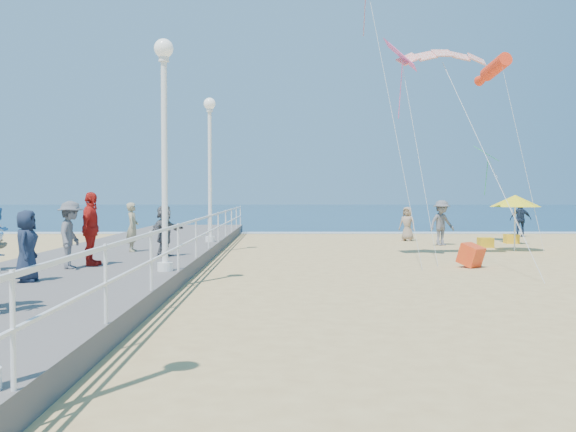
{
  "coord_description": "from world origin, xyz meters",
  "views": [
    {
      "loc": [
        -2.6,
        -14.75,
        2.19
      ],
      "look_at": [
        -2.5,
        2.0,
        1.6
      ],
      "focal_mm": 40.0,
      "sensor_mm": 36.0,
      "label": 1
    }
  ],
  "objects_px": {
    "lamp_post_far": "(210,154)",
    "lamp_post_mid": "(164,129)",
    "beach_chair_right": "(511,239)",
    "beach_walker_a": "(442,223)",
    "beach_walker_c": "(407,224)",
    "beach_chair_left": "(485,242)",
    "spectator_4": "(26,246)",
    "beach_walker_b": "(521,219)",
    "beach_umbrella": "(515,201)",
    "spectator_3": "(91,229)",
    "spectator_6": "(133,227)",
    "spectator_5": "(164,231)",
    "box_kite": "(471,257)",
    "spectator_2": "(71,235)"
  },
  "relations": [
    {
      "from": "spectator_6",
      "to": "beach_walker_b",
      "type": "relative_size",
      "value": 0.85
    },
    {
      "from": "lamp_post_far",
      "to": "spectator_4",
      "type": "relative_size",
      "value": 3.66
    },
    {
      "from": "lamp_post_far",
      "to": "spectator_2",
      "type": "relative_size",
      "value": 3.3
    },
    {
      "from": "spectator_3",
      "to": "lamp_post_mid",
      "type": "bearing_deg",
      "value": -118.6
    },
    {
      "from": "beach_walker_b",
      "to": "box_kite",
      "type": "height_order",
      "value": "beach_walker_b"
    },
    {
      "from": "spectator_5",
      "to": "spectator_4",
      "type": "bearing_deg",
      "value": -174.85
    },
    {
      "from": "beach_walker_a",
      "to": "box_kite",
      "type": "bearing_deg",
      "value": -124.17
    },
    {
      "from": "spectator_2",
      "to": "spectator_3",
      "type": "height_order",
      "value": "spectator_3"
    },
    {
      "from": "beach_walker_c",
      "to": "beach_chair_left",
      "type": "distance_m",
      "value": 4.45
    },
    {
      "from": "spectator_6",
      "to": "beach_chair_left",
      "type": "bearing_deg",
      "value": -68.35
    },
    {
      "from": "spectator_2",
      "to": "beach_chair_right",
      "type": "bearing_deg",
      "value": -53.83
    },
    {
      "from": "beach_walker_b",
      "to": "beach_chair_left",
      "type": "relative_size",
      "value": 3.22
    },
    {
      "from": "spectator_4",
      "to": "spectator_5",
      "type": "xyz_separation_m",
      "value": [
        1.83,
        5.15,
        0.01
      ]
    },
    {
      "from": "spectator_6",
      "to": "box_kite",
      "type": "bearing_deg",
      "value": -99.09
    },
    {
      "from": "beach_walker_c",
      "to": "spectator_3",
      "type": "bearing_deg",
      "value": -91.77
    },
    {
      "from": "lamp_post_far",
      "to": "beach_walker_b",
      "type": "height_order",
      "value": "lamp_post_far"
    },
    {
      "from": "lamp_post_far",
      "to": "spectator_2",
      "type": "height_order",
      "value": "lamp_post_far"
    },
    {
      "from": "beach_walker_b",
      "to": "beach_umbrella",
      "type": "distance_m",
      "value": 8.64
    },
    {
      "from": "spectator_3",
      "to": "beach_walker_a",
      "type": "height_order",
      "value": "spectator_3"
    },
    {
      "from": "lamp_post_far",
      "to": "box_kite",
      "type": "relative_size",
      "value": 8.87
    },
    {
      "from": "spectator_2",
      "to": "beach_walker_c",
      "type": "bearing_deg",
      "value": -41.06
    },
    {
      "from": "lamp_post_far",
      "to": "lamp_post_mid",
      "type": "bearing_deg",
      "value": -90.0
    },
    {
      "from": "spectator_4",
      "to": "beach_walker_c",
      "type": "relative_size",
      "value": 0.92
    },
    {
      "from": "beach_umbrella",
      "to": "box_kite",
      "type": "bearing_deg",
      "value": -120.9
    },
    {
      "from": "lamp_post_mid",
      "to": "lamp_post_far",
      "type": "xyz_separation_m",
      "value": [
        0.0,
        9.0,
        0.0
      ]
    },
    {
      "from": "spectator_3",
      "to": "beach_walker_a",
      "type": "distance_m",
      "value": 15.95
    },
    {
      "from": "lamp_post_mid",
      "to": "spectator_3",
      "type": "distance_m",
      "value": 3.3
    },
    {
      "from": "lamp_post_far",
      "to": "spectator_3",
      "type": "xyz_separation_m",
      "value": [
        -2.04,
        -7.9,
        -2.35
      ]
    },
    {
      "from": "lamp_post_far",
      "to": "spectator_3",
      "type": "bearing_deg",
      "value": -104.46
    },
    {
      "from": "beach_chair_right",
      "to": "beach_walker_c",
      "type": "bearing_deg",
      "value": 159.8
    },
    {
      "from": "spectator_4",
      "to": "spectator_6",
      "type": "xyz_separation_m",
      "value": [
        0.55,
        6.77,
        0.03
      ]
    },
    {
      "from": "spectator_2",
      "to": "spectator_4",
      "type": "relative_size",
      "value": 1.11
    },
    {
      "from": "spectator_5",
      "to": "beach_chair_right",
      "type": "height_order",
      "value": "spectator_5"
    },
    {
      "from": "beach_chair_right",
      "to": "beach_umbrella",
      "type": "bearing_deg",
      "value": -107.83
    },
    {
      "from": "spectator_4",
      "to": "beach_chair_right",
      "type": "height_order",
      "value": "spectator_4"
    },
    {
      "from": "lamp_post_far",
      "to": "spectator_3",
      "type": "height_order",
      "value": "lamp_post_far"
    },
    {
      "from": "spectator_4",
      "to": "beach_walker_a",
      "type": "relative_size",
      "value": 0.76
    },
    {
      "from": "beach_walker_a",
      "to": "box_kite",
      "type": "xyz_separation_m",
      "value": [
        -1.13,
        -8.13,
        -0.65
      ]
    },
    {
      "from": "beach_walker_c",
      "to": "beach_chair_left",
      "type": "bearing_deg",
      "value": -20.13
    },
    {
      "from": "beach_walker_c",
      "to": "beach_walker_b",
      "type": "bearing_deg",
      "value": 58.7
    },
    {
      "from": "beach_chair_left",
      "to": "beach_chair_right",
      "type": "height_order",
      "value": "same"
    },
    {
      "from": "spectator_4",
      "to": "beach_umbrella",
      "type": "bearing_deg",
      "value": -56.81
    },
    {
      "from": "beach_walker_b",
      "to": "spectator_2",
      "type": "bearing_deg",
      "value": 56.23
    },
    {
      "from": "lamp_post_mid",
      "to": "beach_chair_left",
      "type": "xyz_separation_m",
      "value": [
        10.94,
        11.18,
        -3.46
      ]
    },
    {
      "from": "spectator_4",
      "to": "beach_umbrella",
      "type": "height_order",
      "value": "beach_umbrella"
    },
    {
      "from": "beach_walker_a",
      "to": "beach_walker_c",
      "type": "height_order",
      "value": "beach_walker_a"
    },
    {
      "from": "spectator_4",
      "to": "lamp_post_far",
      "type": "bearing_deg",
      "value": -18.64
    },
    {
      "from": "spectator_4",
      "to": "lamp_post_mid",
      "type": "bearing_deg",
      "value": -59.68
    },
    {
      "from": "lamp_post_far",
      "to": "beach_chair_right",
      "type": "bearing_deg",
      "value": 18.48
    },
    {
      "from": "spectator_4",
      "to": "box_kite",
      "type": "xyz_separation_m",
      "value": [
        10.74,
        5.88,
        -0.83
      ]
    }
  ]
}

